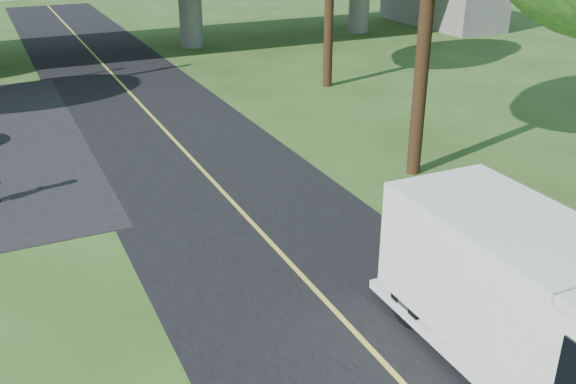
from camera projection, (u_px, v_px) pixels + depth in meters
road at (225, 194)px, 19.44m from camera, size 7.00×90.00×0.02m
lane_line at (225, 193)px, 19.43m from camera, size 0.12×90.00×0.01m
step_van at (534, 302)px, 11.39m from camera, size 2.60×6.89×2.88m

